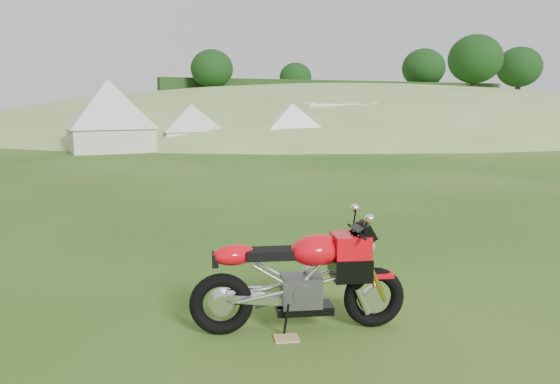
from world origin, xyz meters
name	(u,v)px	position (x,y,z in m)	size (l,w,h in m)	color
ground	(273,273)	(0.00, 0.00, 0.00)	(120.00, 120.00, 0.00)	#18480F
hillside	(349,126)	(24.00, 40.00, 0.00)	(80.00, 64.00, 8.00)	olive
hedgerow	(349,126)	(24.00, 40.00, 0.00)	(36.00, 1.20, 8.60)	black
sport_motorcycle	(299,271)	(-0.43, -1.68, 0.57)	(1.89, 0.47, 1.13)	red
plywood_board	(286,338)	(-0.62, -1.83, 0.01)	(0.22, 0.17, 0.02)	tan
tent_left	(109,118)	(0.01, 19.50, 1.47)	(3.40, 3.40, 2.95)	beige
tent_mid	(192,124)	(3.90, 20.14, 1.15)	(2.65, 2.65, 2.30)	beige
tent_right	(293,124)	(8.40, 18.26, 1.15)	(2.66, 2.66, 2.31)	white
caravan	(338,122)	(12.43, 21.04, 1.08)	(4.60, 2.05, 2.15)	silver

